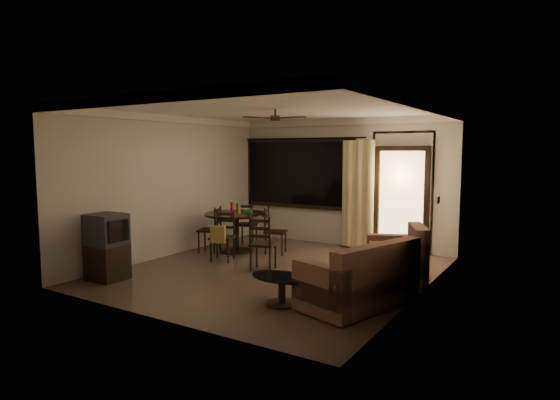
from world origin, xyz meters
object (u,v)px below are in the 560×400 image
Objects in this scene: dining_chair_east at (275,240)px; sofa at (362,281)px; dining_table at (236,221)px; tv_cabinet at (107,247)px; dining_chair_north at (247,232)px; dining_chair_south at (222,245)px; coffee_table at (282,286)px; side_chair at (263,254)px; dining_chair_west at (210,238)px; armchair at (399,259)px.

dining_chair_east is 0.52× the size of sofa.
dining_chair_east is at bearing 19.28° from dining_table.
tv_cabinet is 4.15m from sofa.
dining_chair_east and dining_chair_north have the same top height.
dining_table is 1.37× the size of dining_chair_south.
dining_table is 2.87m from tv_cabinet.
dining_chair_north is (-0.26, 0.74, -0.36)m from dining_table.
dining_chair_north is 4.63m from sofa.
tv_cabinet is at bearing 138.35° from dining_chair_east.
coffee_table is at bearing -42.60° from dining_table.
dining_chair_east is 1.00× the size of dining_chair_south.
dining_table reaches higher than side_chair.
sofa is at bearing -27.96° from dining_table.
dining_chair_west is at bearing 145.49° from coffee_table.
dining_chair_south is at bearing -25.54° from side_chair.
dining_chair_west is at bearing 58.90° from dining_chair_north.
sofa is at bearing 11.24° from tv_cabinet.
dining_chair_west is 1.00× the size of dining_chair_south.
armchair is (2.81, -0.69, 0.09)m from dining_chair_east.
tv_cabinet is 3.13m from coffee_table.
sofa is 2.00× the size of coffee_table.
tv_cabinet is at bearing -19.57° from dining_chair_west.
dining_chair_north is 4.03m from armchair.
side_chair is at bearing -28.14° from dining_chair_south.
side_chair reaches higher than dining_chair_east.
dining_table is 1.37× the size of dining_chair_north.
side_chair is (1.80, -0.69, 0.01)m from dining_chair_west.
armchair is 1.21× the size of side_chair.
coffee_table is at bearing -53.66° from dining_chair_south.
dining_chair_east is 1.00× the size of dining_chair_north.
dining_chair_north reaches higher than armchair.
dining_chair_east is 2.90m from armchair.
sofa is at bearing -147.38° from dining_chair_east.
dining_chair_south is (-0.51, -1.09, 0.02)m from dining_chair_east.
tv_cabinet reaches higher than side_chair.
dining_chair_north is at bearing 90.00° from dining_chair_south.
dining_chair_east is 0.88× the size of tv_cabinet.
dining_chair_west is 1.00× the size of dining_chair_north.
side_chair reaches higher than coffee_table.
dining_chair_south is 1.00× the size of dining_chair_north.
dining_table is at bearing 78.40° from tv_cabinet.
dining_chair_north is (-1.05, 0.47, 0.00)m from dining_chair_east.
dining_chair_east is at bearing 158.98° from sofa.
dining_chair_south is at bearing 67.27° from tv_cabinet.
sofa is 1.55× the size of armchair.
dining_chair_north is at bearing -63.85° from side_chair.
dining_chair_north is at bearing 148.90° from dining_chair_west.
armchair is at bearing -123.10° from dining_chair_east.
sofa is at bearing 126.09° from dining_chair_north.
dining_chair_west is 0.81× the size of armchair.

